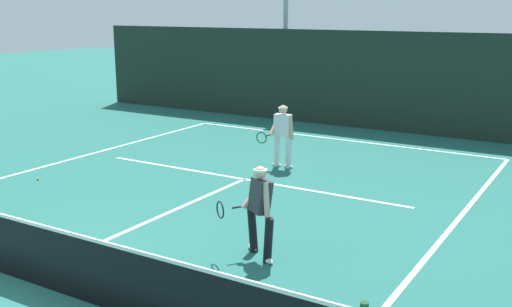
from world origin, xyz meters
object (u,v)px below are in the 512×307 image
Objects in this scene: tennis_ball at (38,179)px; light_pole at (286,4)px; player_near at (259,208)px; player_far at (282,133)px.

tennis_ball is 0.01× the size of light_pole.
player_near is 23.42× the size of tennis_ball.
light_pole reaches higher than tennis_ball.
player_far reaches higher than player_near.
player_far is at bearing 42.90° from tennis_ball.
player_near is at bearing 114.70° from player_far.
light_pole is (-4.01, 7.48, 3.24)m from player_far.
player_far is (-2.46, 5.23, 0.05)m from player_near.
player_near is at bearing -9.56° from tennis_ball.
player_near is 14.63m from light_pole.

